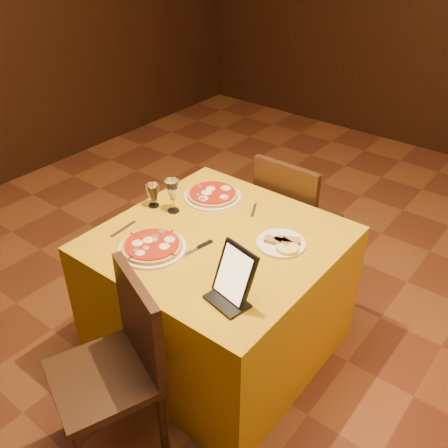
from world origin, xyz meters
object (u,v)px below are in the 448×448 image
Objects in this scene: chair_main_near at (103,377)px; pizza_near at (152,247)px; tablet at (235,274)px; chair_main_far at (298,219)px; water_glass at (153,196)px; pizza_far at (213,195)px; main_table at (219,295)px; wine_glass at (173,196)px.

pizza_near is (-0.19, 0.51, 0.31)m from chair_main_near.
tablet reaches higher than pizza_near.
chair_main_far is 0.98m from water_glass.
pizza_near and pizza_far have the same top height.
main_table is 4.51× the size of tablet.
tablet is (0.33, 0.49, 0.41)m from chair_main_near.
tablet is at bearing 77.92° from chair_main_near.
chair_main_far is 4.79× the size of wine_glass.
main_table is at bearing -1.79° from water_glass.
chair_main_far is 3.73× the size of tablet.
main_table is 3.44× the size of pizza_far.
tablet is at bearing -2.43° from pizza_near.
tablet is (0.33, -1.10, 0.41)m from chair_main_far.
tablet reaches higher than chair_main_near.
chair_main_near is (0.00, -0.79, 0.08)m from main_table.
tablet reaches higher than main_table.
pizza_far is (-0.09, 0.56, 0.00)m from pizza_near.
pizza_near is 0.52m from tablet.
chair_main_far is (0.00, 1.59, 0.00)m from chair_main_near.
wine_glass is (-0.16, 0.32, 0.08)m from pizza_near.
chair_main_far is at bearing 62.20° from pizza_far.
pizza_near is 0.57m from pizza_far.
chair_main_near is at bearing -90.00° from main_table.
tablet is (0.51, -0.02, 0.10)m from pizza_near.
main_table is 0.55m from pizza_far.
chair_main_near is 0.63m from pizza_near.
tablet is (0.79, -0.31, 0.06)m from water_glass.
chair_main_far is 0.66m from pizza_far.
water_glass reaches higher than main_table.
wine_glass is (-0.34, 0.04, 0.47)m from main_table.
pizza_far is at bearing 54.52° from water_glass.
main_table is 0.79m from chair_main_near.
wine_glass is at bearing 173.09° from main_table.
wine_glass is at bearing 65.81° from chair_main_far.
tablet reaches higher than chair_main_far.
pizza_far is at bearing 125.83° from chair_main_near.
main_table is 1.21× the size of chair_main_far.
chair_main_near is at bearing 90.17° from chair_main_far.
water_glass is (-0.19, -0.27, 0.05)m from pizza_far.
water_glass is (-0.28, 0.29, 0.05)m from pizza_near.
water_glass reaches higher than pizza_far.
water_glass is at bearing 134.04° from pizza_near.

